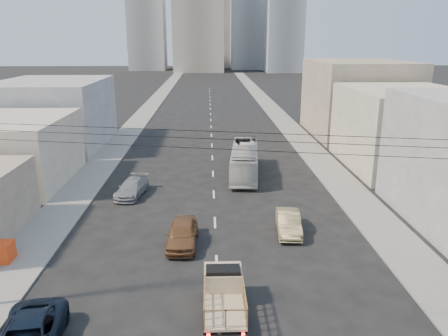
{
  "coord_description": "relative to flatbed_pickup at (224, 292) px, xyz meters",
  "views": [
    {
      "loc": [
        -0.41,
        -15.19,
        12.75
      ],
      "look_at": [
        0.73,
        16.09,
        3.5
      ],
      "focal_mm": 35.0,
      "sensor_mm": 36.0,
      "label": 1
    }
  ],
  "objects": [
    {
      "name": "midrise_ne",
      "position": [
        17.75,
        181.81,
        18.91
      ],
      "size": [
        16.0,
        16.0,
        40.0
      ],
      "primitive_type": "cube",
      "color": "gray",
      "rests_on": "ground"
    },
    {
      "name": "midrise_back",
      "position": [
        5.75,
        196.81,
        20.91
      ],
      "size": [
        18.0,
        18.0,
        44.0
      ],
      "primitive_type": "cube",
      "color": "gray",
      "rests_on": "ground"
    },
    {
      "name": "city_bus",
      "position": [
        2.83,
        22.34,
        0.38
      ],
      "size": [
        3.54,
        10.77,
        2.95
      ],
      "primitive_type": "imported",
      "rotation": [
        0.0,
        0.0,
        -0.1
      ],
      "color": "#B9B8B4",
      "rests_on": "ground"
    },
    {
      "name": "bldg_left_mid",
      "position": [
        -19.25,
        20.81,
        1.91
      ],
      "size": [
        11.0,
        12.0,
        6.0
      ],
      "primitive_type": "cube",
      "color": "#B5A992",
      "rests_on": "ground"
    },
    {
      "name": "bldg_right_far",
      "position": [
        19.75,
        40.81,
        3.91
      ],
      "size": [
        12.0,
        16.0,
        10.0
      ],
      "primitive_type": "cube",
      "color": "gray",
      "rests_on": "ground"
    },
    {
      "name": "sedan_tan",
      "position": [
        4.76,
        8.96,
        -0.38
      ],
      "size": [
        1.87,
        4.45,
        1.43
      ],
      "primitive_type": "imported",
      "rotation": [
        0.0,
        0.0,
        -0.08
      ],
      "color": "#938256",
      "rests_on": "ground"
    },
    {
      "name": "lane_dashes",
      "position": [
        -0.25,
        49.81,
        -1.09
      ],
      "size": [
        0.15,
        104.0,
        0.01
      ],
      "color": "silver",
      "rests_on": "ground"
    },
    {
      "name": "sidewalk_right",
      "position": [
        11.5,
        66.81,
        -1.03
      ],
      "size": [
        3.5,
        180.0,
        0.12
      ],
      "primitive_type": "cube",
      "color": "gray",
      "rests_on": "ground"
    },
    {
      "name": "midrise_east",
      "position": [
        29.75,
        161.81,
        12.91
      ],
      "size": [
        14.0,
        14.0,
        28.0
      ],
      "primitive_type": "cube",
      "color": "gray",
      "rests_on": "ground"
    },
    {
      "name": "sidewalk_left",
      "position": [
        -12.0,
        66.81,
        -1.03
      ],
      "size": [
        3.5,
        180.0,
        0.12
      ],
      "primitive_type": "cube",
      "color": "gray",
      "rests_on": "ground"
    },
    {
      "name": "overhead_wires",
      "position": [
        -0.25,
        -1.69,
        7.87
      ],
      "size": [
        23.01,
        5.02,
        0.72
      ],
      "color": "black",
      "rests_on": "ground"
    },
    {
      "name": "bldg_right_mid",
      "position": [
        19.25,
        24.81,
        2.91
      ],
      "size": [
        11.0,
        14.0,
        8.0
      ],
      "primitive_type": "cube",
      "color": "#B5A992",
      "rests_on": "ground"
    },
    {
      "name": "midrise_nw",
      "position": [
        -26.25,
        176.81,
        15.91
      ],
      "size": [
        15.0,
        15.0,
        34.0
      ],
      "primitive_type": "cube",
      "color": "gray",
      "rests_on": "ground"
    },
    {
      "name": "sedan_grey",
      "position": [
        -7.18,
        16.76,
        -0.41
      ],
      "size": [
        2.71,
        5.0,
        1.38
      ],
      "primitive_type": "imported",
      "rotation": [
        0.0,
        0.0,
        -0.17
      ],
      "color": "gray",
      "rests_on": "ground"
    },
    {
      "name": "flatbed_pickup",
      "position": [
        0.0,
        0.0,
        0.0
      ],
      "size": [
        1.95,
        4.41,
        1.9
      ],
      "color": "tan",
      "rests_on": "ground"
    },
    {
      "name": "sedan_brown",
      "position": [
        -2.39,
        7.31,
        -0.3
      ],
      "size": [
        2.04,
        4.71,
        1.58
      ],
      "primitive_type": "imported",
      "rotation": [
        0.0,
        0.0,
        -0.04
      ],
      "color": "brown",
      "rests_on": "ground"
    },
    {
      "name": "bldg_left_far",
      "position": [
        -19.75,
        35.81,
        2.91
      ],
      "size": [
        12.0,
        16.0,
        8.0
      ],
      "primitive_type": "cube",
      "color": "gray",
      "rests_on": "ground"
    }
  ]
}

